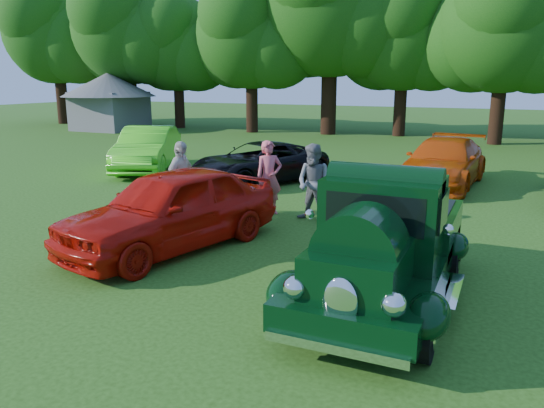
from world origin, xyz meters
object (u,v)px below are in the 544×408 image
at_px(red_convertible, 171,209).
at_px(spectator_pink, 269,178).
at_px(hero_pickup, 385,246).
at_px(spectator_grey, 314,183).
at_px(back_car_orange, 443,163).
at_px(spectator_white, 181,180).
at_px(back_car_black, 259,163).
at_px(back_car_lime, 148,149).
at_px(gazebo, 109,95).

xyz_separation_m(red_convertible, spectator_pink, (0.66, 3.51, 0.12)).
distance_m(hero_pickup, spectator_grey, 4.89).
height_order(hero_pickup, spectator_grey, hero_pickup).
xyz_separation_m(hero_pickup, back_car_orange, (-0.30, 10.10, -0.11)).
relative_size(red_convertible, spectator_white, 2.55).
relative_size(red_convertible, back_car_orange, 0.93).
xyz_separation_m(hero_pickup, spectator_pink, (-4.03, 4.30, 0.08)).
distance_m(red_convertible, spectator_white, 2.54).
bearing_deg(spectator_pink, red_convertible, -144.07).
relative_size(back_car_orange, spectator_white, 2.74).
xyz_separation_m(red_convertible, back_car_black, (-1.45, 7.26, -0.16)).
relative_size(red_convertible, spectator_grey, 2.58).
xyz_separation_m(back_car_black, spectator_white, (0.22, -5.05, 0.29)).
bearing_deg(spectator_grey, back_car_lime, 164.13).
bearing_deg(hero_pickup, back_car_black, 127.35).
bearing_deg(back_car_black, spectator_white, -60.72).
bearing_deg(spectator_white, back_car_black, 3.63).
xyz_separation_m(back_car_black, spectator_grey, (3.45, -3.96, 0.28)).
bearing_deg(red_convertible, spectator_grey, 73.96).
relative_size(red_convertible, back_car_black, 1.01).
bearing_deg(spectator_white, hero_pickup, -115.78).
bearing_deg(back_car_black, spectator_pink, -33.91).
distance_m(back_car_black, spectator_grey, 5.26).
height_order(hero_pickup, back_car_black, hero_pickup).
distance_m(hero_pickup, gazebo, 31.96).
distance_m(back_car_black, gazebo, 22.15).
relative_size(back_car_lime, back_car_orange, 0.95).
xyz_separation_m(red_convertible, back_car_lime, (-6.52, 7.80, -0.01)).
xyz_separation_m(back_car_orange, spectator_grey, (-2.40, -6.01, 0.19)).
bearing_deg(back_car_orange, red_convertible, -110.48).
height_order(back_car_orange, spectator_white, spectator_white).
relative_size(back_car_lime, gazebo, 0.80).
height_order(spectator_white, gazebo, gazebo).
distance_m(spectator_pink, spectator_grey, 1.35).
height_order(back_car_orange, spectator_pink, spectator_pink).
height_order(back_car_lime, spectator_pink, spectator_pink).
bearing_deg(red_convertible, back_car_orange, 79.86).
distance_m(hero_pickup, back_car_orange, 10.10).
bearing_deg(back_car_lime, back_car_orange, -16.80).
distance_m(red_convertible, back_car_lime, 10.16).
bearing_deg(red_convertible, spectator_pink, 94.52).
distance_m(red_convertible, spectator_grey, 3.86).
bearing_deg(hero_pickup, red_convertible, 170.50).
bearing_deg(spectator_grey, gazebo, 153.17).
xyz_separation_m(hero_pickup, back_car_lime, (-11.20, 8.58, -0.05)).
bearing_deg(hero_pickup, spectator_pink, 133.17).
bearing_deg(red_convertible, spectator_white, 134.15).
xyz_separation_m(hero_pickup, back_car_black, (-6.14, 8.05, -0.20)).
xyz_separation_m(spectator_grey, spectator_white, (-3.22, -1.09, 0.01)).
bearing_deg(spectator_grey, red_convertible, -109.14).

